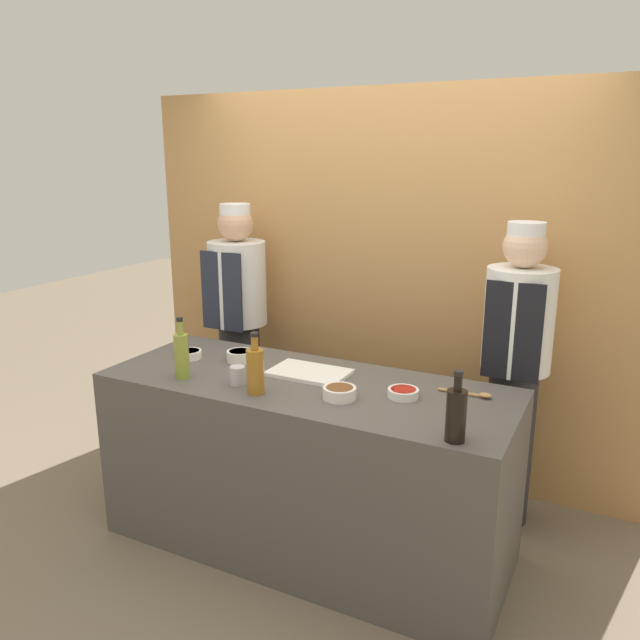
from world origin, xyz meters
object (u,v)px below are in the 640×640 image
object	(u,v)px
cup_steel	(238,375)
bottle_oil	(182,354)
sauce_bowl_red	(403,393)
bottle_amber	(255,370)
chef_right	(515,366)
sauce_bowl_yellow	(240,355)
wooden_spoon	(472,394)
bottle_soy	(456,414)
sauce_bowl_white	(189,354)
cutting_board	(309,373)
sauce_bowl_brown	(340,392)
chef_left	(239,324)

from	to	relation	value
cup_steel	bottle_oil	bearing A→B (deg)	-171.09
bottle_oil	sauce_bowl_red	bearing A→B (deg)	13.25
sauce_bowl_red	bottle_amber	world-z (taller)	bottle_amber
chef_right	sauce_bowl_yellow	bearing A→B (deg)	-156.04
bottle_amber	wooden_spoon	xyz separation A→B (m)	(0.92, 0.42, -0.10)
bottle_soy	sauce_bowl_yellow	bearing A→B (deg)	161.63
sauce_bowl_white	bottle_amber	distance (m)	0.67
chef_right	cutting_board	bearing A→B (deg)	-146.03
sauce_bowl_brown	chef_right	bearing A→B (deg)	52.74
sauce_bowl_brown	bottle_oil	distance (m)	0.84
cup_steel	cutting_board	bearing A→B (deg)	48.93
bottle_oil	bottle_amber	distance (m)	0.44
sauce_bowl_red	bottle_soy	bearing A→B (deg)	-45.48
sauce_bowl_red	chef_right	size ratio (longest dim) A/B	0.09
bottle_soy	chef_right	xyz separation A→B (m)	(0.05, 1.03, -0.12)
cup_steel	sauce_bowl_white	bearing A→B (deg)	155.13
cutting_board	chef_right	size ratio (longest dim) A/B	0.24
sauce_bowl_white	bottle_oil	size ratio (longest dim) A/B	0.43
bottle_oil	bottle_amber	xyz separation A→B (m)	(0.44, -0.01, -0.01)
cutting_board	cup_steel	xyz separation A→B (m)	(-0.25, -0.28, 0.04)
sauce_bowl_yellow	wooden_spoon	bearing A→B (deg)	2.94
bottle_soy	chef_right	world-z (taller)	chef_right
chef_left	sauce_bowl_white	bearing A→B (deg)	-78.67
sauce_bowl_brown	cutting_board	distance (m)	0.36
sauce_bowl_red	bottle_soy	xyz separation A→B (m)	(0.33, -0.34, 0.09)
bottle_soy	cup_steel	xyz separation A→B (m)	(-1.12, 0.13, -0.07)
sauce_bowl_yellow	sauce_bowl_red	size ratio (longest dim) A/B	0.99
sauce_bowl_yellow	cup_steel	xyz separation A→B (m)	(0.19, -0.30, 0.01)
bottle_amber	chef_right	distance (m)	1.41
chef_left	chef_right	size ratio (longest dim) A/B	1.02
bottle_soy	cup_steel	distance (m)	1.13
wooden_spoon	sauce_bowl_red	bearing A→B (deg)	-150.96
sauce_bowl_brown	bottle_amber	world-z (taller)	bottle_amber
sauce_bowl_white	chef_left	bearing A→B (deg)	101.33
chef_left	bottle_oil	bearing A→B (deg)	-72.23
sauce_bowl_brown	cutting_board	bearing A→B (deg)	140.98
sauce_bowl_white	wooden_spoon	size ratio (longest dim) A/B	0.54
sauce_bowl_red	bottle_oil	size ratio (longest dim) A/B	0.46
sauce_bowl_brown	sauce_bowl_red	world-z (taller)	sauce_bowl_brown
sauce_bowl_red	bottle_soy	distance (m)	0.49
bottle_soy	sauce_bowl_red	bearing A→B (deg)	134.52
sauce_bowl_white	sauce_bowl_red	distance (m)	1.25
sauce_bowl_red	wooden_spoon	xyz separation A→B (m)	(0.28, 0.16, -0.01)
sauce_bowl_yellow	bottle_soy	size ratio (longest dim) A/B	0.49
bottle_amber	sauce_bowl_white	bearing A→B (deg)	155.80
sauce_bowl_white	bottle_oil	bearing A→B (deg)	-57.71
bottle_soy	bottle_amber	bearing A→B (deg)	175.56
sauce_bowl_white	cutting_board	world-z (taller)	sauce_bowl_white
sauce_bowl_yellow	bottle_amber	bearing A→B (deg)	-47.27
bottle_oil	wooden_spoon	distance (m)	1.43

